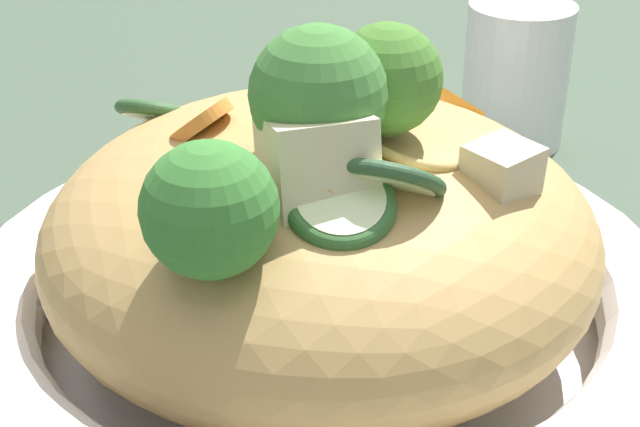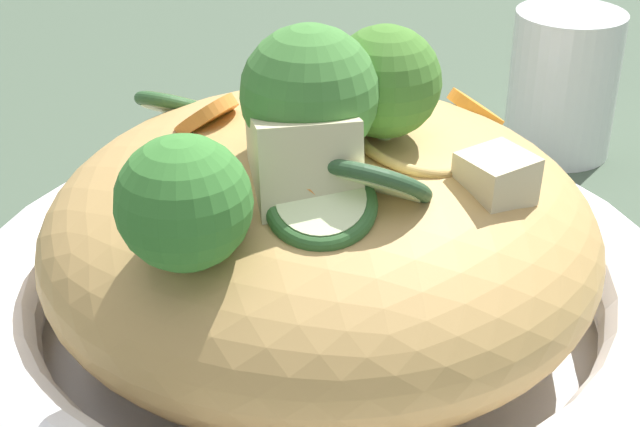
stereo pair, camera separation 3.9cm
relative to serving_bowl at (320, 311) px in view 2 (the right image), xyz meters
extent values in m
plane|color=#425340|center=(0.00, 0.00, -0.03)|extent=(3.00, 3.00, 0.00)
cylinder|color=white|center=(0.00, 0.00, -0.02)|extent=(0.29, 0.29, 0.02)
torus|color=white|center=(0.00, 0.00, 0.01)|extent=(0.31, 0.31, 0.04)
ellipsoid|color=tan|center=(0.00, 0.00, 0.04)|extent=(0.23, 0.23, 0.10)
torus|color=tan|center=(0.04, 0.02, 0.06)|extent=(0.07, 0.07, 0.03)
torus|color=tan|center=(0.02, 0.03, 0.08)|extent=(0.04, 0.04, 0.01)
cone|color=#97BD6E|center=(0.01, 0.02, 0.08)|extent=(0.02, 0.02, 0.02)
sphere|color=#477D2E|center=(0.01, 0.02, 0.11)|extent=(0.05, 0.05, 0.04)
cone|color=#9EB67A|center=(0.06, -0.06, 0.07)|extent=(0.02, 0.03, 0.02)
sphere|color=#3A7C32|center=(0.06, -0.06, 0.09)|extent=(0.06, 0.06, 0.05)
cone|color=#A5B976|center=(0.02, -0.01, 0.09)|extent=(0.03, 0.03, 0.02)
sphere|color=#437F38|center=(0.02, -0.01, 0.11)|extent=(0.06, 0.06, 0.05)
cylinder|color=orange|center=(0.03, -0.01, 0.09)|extent=(0.02, 0.02, 0.02)
cylinder|color=orange|center=(-0.06, 0.04, 0.08)|extent=(0.02, 0.03, 0.02)
cylinder|color=orange|center=(-0.02, -0.04, 0.09)|extent=(0.04, 0.04, 0.02)
cylinder|color=orange|center=(0.04, -0.02, 0.09)|extent=(0.04, 0.03, 0.02)
cylinder|color=orange|center=(-0.05, 0.08, 0.07)|extent=(0.03, 0.03, 0.02)
cylinder|color=beige|center=(0.05, 0.01, 0.09)|extent=(0.05, 0.05, 0.03)
torus|color=#2D4F2E|center=(0.05, 0.01, 0.09)|extent=(0.06, 0.06, 0.03)
cylinder|color=beige|center=(-0.08, -0.05, 0.07)|extent=(0.04, 0.04, 0.02)
torus|color=#2D552B|center=(-0.08, -0.05, 0.07)|extent=(0.05, 0.05, 0.02)
cylinder|color=beige|center=(0.06, -0.01, 0.08)|extent=(0.04, 0.04, 0.02)
torus|color=#2F5D2A|center=(0.06, -0.01, 0.08)|extent=(0.05, 0.05, 0.02)
cube|color=beige|center=(0.05, 0.06, 0.08)|extent=(0.03, 0.03, 0.02)
cube|color=beige|center=(0.04, -0.01, 0.09)|extent=(0.04, 0.04, 0.04)
cylinder|color=silver|center=(-0.19, 0.20, 0.02)|extent=(0.07, 0.07, 0.09)
camera|label=1|loc=(0.32, -0.11, 0.24)|focal=53.62mm
camera|label=2|loc=(0.33, -0.07, 0.24)|focal=53.62mm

